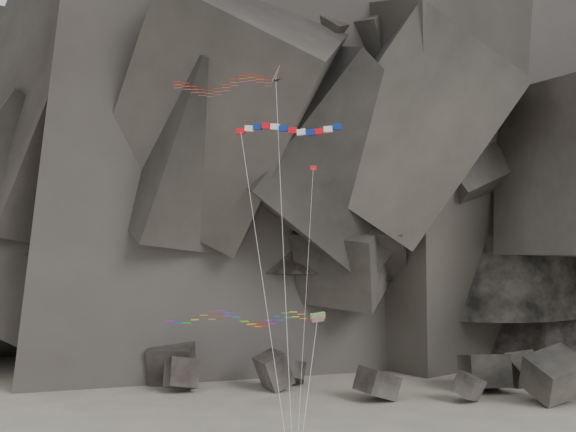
{
  "coord_description": "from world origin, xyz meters",
  "views": [
    {
      "loc": [
        3.8,
        -53.92,
        18.18
      ],
      "look_at": [
        1.09,
        6.0,
        20.28
      ],
      "focal_mm": 45.0,
      "sensor_mm": 36.0,
      "label": 1
    }
  ],
  "objects_px": {
    "delta_kite": "(219,85)",
    "parafoil_kite": "(238,318)",
    "banner_kite": "(288,131)",
    "pennant_kite": "(309,237)"
  },
  "relations": [
    {
      "from": "delta_kite",
      "to": "pennant_kite",
      "type": "height_order",
      "value": "delta_kite"
    },
    {
      "from": "delta_kite",
      "to": "parafoil_kite",
      "type": "bearing_deg",
      "value": -64.11
    },
    {
      "from": "banner_kite",
      "to": "parafoil_kite",
      "type": "xyz_separation_m",
      "value": [
        -3.61,
        -2.24,
        -14.29
      ]
    },
    {
      "from": "parafoil_kite",
      "to": "pennant_kite",
      "type": "distance_m",
      "value": 8.04
    },
    {
      "from": "pennant_kite",
      "to": "banner_kite",
      "type": "bearing_deg",
      "value": 110.33
    },
    {
      "from": "delta_kite",
      "to": "banner_kite",
      "type": "xyz_separation_m",
      "value": [
        5.97,
        -3.8,
        -4.58
      ]
    },
    {
      "from": "banner_kite",
      "to": "parafoil_kite",
      "type": "distance_m",
      "value": 14.91
    },
    {
      "from": "banner_kite",
      "to": "parafoil_kite",
      "type": "relative_size",
      "value": 2.13
    },
    {
      "from": "pennant_kite",
      "to": "parafoil_kite",
      "type": "bearing_deg",
      "value": 161.96
    },
    {
      "from": "banner_kite",
      "to": "parafoil_kite",
      "type": "height_order",
      "value": "banner_kite"
    }
  ]
}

